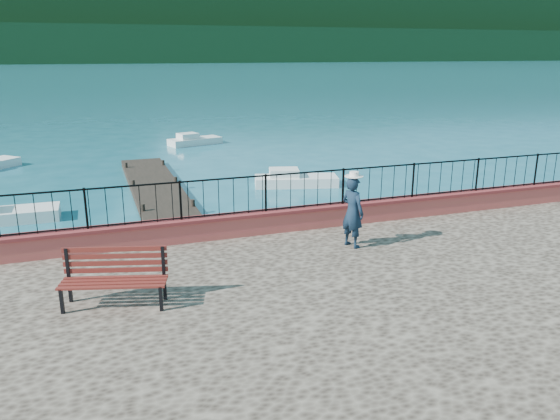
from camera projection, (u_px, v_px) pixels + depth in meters
ground at (334, 338)px, 11.46m from camera, size 2000.00×2000.00×0.00m
parapet at (277, 221)px, 14.39m from camera, size 28.00×0.46×0.58m
railing at (277, 193)px, 14.18m from camera, size 27.00×0.05×0.95m
dock at (161, 199)px, 21.64m from camera, size 2.00×16.00×0.30m
far_forest at (89, 45)px, 280.62m from camera, size 900.00×60.00×18.00m
foothills at (86, 23)px, 331.32m from camera, size 900.00×120.00×44.00m
companion_hill at (301, 57)px, 588.66m from camera, size 448.00×384.00×180.00m
park_bench at (115, 290)px, 10.16m from camera, size 2.04×1.14×1.08m
person at (353, 212)px, 13.11m from camera, size 0.62×0.74×1.74m
hat at (354, 174)px, 12.85m from camera, size 0.44×0.44×0.12m
boat_1 at (296, 177)px, 24.32m from camera, size 3.87×2.20×0.80m
boat_4 at (195, 138)px, 35.03m from camera, size 3.56×2.17×0.80m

